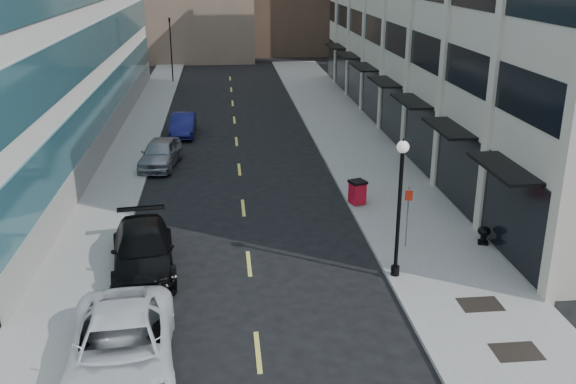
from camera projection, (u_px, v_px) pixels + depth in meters
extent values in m
cube|color=gray|center=(370.00, 164.00, 36.74)|extent=(5.00, 80.00, 0.15)
cube|color=gray|center=(121.00, 172.00, 35.39)|extent=(3.00, 80.00, 0.15)
cube|color=black|center=(385.00, 105.00, 42.88)|extent=(0.18, 46.00, 3.60)
cube|color=black|center=(389.00, 36.00, 41.35)|extent=(0.12, 46.00, 1.80)
cube|color=#B4AE99|center=(502.00, 17.00, 24.59)|extent=(0.35, 0.60, 18.00)
cube|color=#B4AE99|center=(449.00, 7.00, 30.21)|extent=(0.35, 0.60, 18.00)
cube|color=#B4AE99|center=(413.00, 0.00, 35.82)|extent=(0.35, 0.60, 18.00)
cube|color=black|center=(503.00, 168.00, 23.45)|extent=(1.30, 4.00, 0.12)
cube|color=black|center=(448.00, 128.00, 29.07)|extent=(1.30, 4.00, 0.12)
cube|color=black|center=(411.00, 101.00, 34.68)|extent=(1.30, 4.00, 0.12)
cube|color=black|center=(384.00, 82.00, 40.30)|extent=(1.30, 4.00, 0.12)
cube|color=black|center=(364.00, 67.00, 45.91)|extent=(1.30, 4.00, 0.12)
cube|color=black|center=(348.00, 56.00, 51.53)|extent=(1.30, 4.00, 0.12)
cube|color=black|center=(335.00, 46.00, 57.15)|extent=(1.30, 4.00, 0.12)
cube|color=gray|center=(113.00, 127.00, 41.52)|extent=(0.20, 46.00, 1.80)
cube|color=#316772|center=(109.00, 95.00, 40.81)|extent=(0.14, 45.60, 2.40)
cube|color=#316772|center=(104.00, 39.00, 39.62)|extent=(0.14, 45.60, 2.40)
cube|color=black|center=(517.00, 352.00, 18.93)|extent=(1.40, 1.00, 0.01)
cube|color=black|center=(480.00, 304.00, 21.55)|extent=(1.40, 1.00, 0.01)
cube|color=#D8CC4C|center=(258.00, 352.00, 19.19)|extent=(0.15, 2.20, 0.01)
cube|color=#D8CC4C|center=(249.00, 263.00, 24.81)|extent=(0.15, 2.20, 0.01)
cube|color=#D8CC4C|center=(243.00, 208.00, 30.42)|extent=(0.15, 2.20, 0.01)
cube|color=#D8CC4C|center=(239.00, 169.00, 36.04)|extent=(0.15, 2.20, 0.01)
cube|color=#D8CC4C|center=(236.00, 141.00, 41.65)|extent=(0.15, 2.20, 0.01)
cube|color=#D8CC4C|center=(234.00, 120.00, 47.27)|extent=(0.15, 2.20, 0.01)
cube|color=#D8CC4C|center=(233.00, 103.00, 52.89)|extent=(0.15, 2.20, 0.01)
cube|color=#D8CC4C|center=(231.00, 90.00, 58.50)|extent=(0.15, 2.20, 0.01)
cube|color=#D8CC4C|center=(230.00, 78.00, 64.12)|extent=(0.15, 2.20, 0.01)
cylinder|color=black|center=(171.00, 51.00, 60.70)|extent=(0.12, 0.12, 6.00)
imported|color=black|center=(169.00, 19.00, 59.69)|extent=(0.66, 0.66, 1.98)
imported|color=white|center=(121.00, 349.00, 17.80)|extent=(3.42, 6.53, 1.76)
imported|color=black|center=(143.00, 250.00, 24.03)|extent=(2.94, 5.82, 1.62)
imported|color=gray|center=(160.00, 153.00, 36.28)|extent=(2.50, 4.91, 1.60)
imported|color=#161754|center=(183.00, 125.00, 42.94)|extent=(1.66, 4.47, 1.46)
cube|color=red|center=(357.00, 193.00, 30.33)|extent=(0.81, 0.81, 1.02)
cube|color=black|center=(358.00, 182.00, 30.15)|extent=(0.91, 0.91, 0.12)
cylinder|color=black|center=(351.00, 199.00, 30.78)|extent=(0.06, 0.22, 0.22)
cylinder|color=black|center=(360.00, 199.00, 30.82)|extent=(0.06, 0.22, 0.22)
cylinder|color=black|center=(395.00, 270.00, 23.53)|extent=(0.32, 0.32, 0.36)
cylinder|color=black|center=(399.00, 213.00, 22.76)|extent=(0.14, 0.14, 4.54)
sphere|color=silver|center=(403.00, 147.00, 21.94)|extent=(0.43, 0.43, 0.43)
cone|color=black|center=(403.00, 140.00, 21.85)|extent=(0.12, 0.12, 0.18)
cylinder|color=slate|center=(407.00, 217.00, 25.50)|extent=(0.05, 0.05, 2.58)
cube|color=red|center=(409.00, 196.00, 25.17)|extent=(0.30, 0.11, 0.41)
cube|color=black|center=(483.00, 242.00, 26.20)|extent=(0.51, 0.51, 0.11)
cylinder|color=black|center=(483.00, 237.00, 26.12)|extent=(0.25, 0.25, 0.38)
ellipsoid|color=black|center=(484.00, 231.00, 26.03)|extent=(0.54, 0.54, 0.37)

